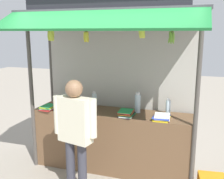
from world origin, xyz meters
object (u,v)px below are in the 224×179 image
at_px(magazine_stack_mid_left, 48,107).
at_px(magazine_stack_left, 126,113).
at_px(banana_bunch_inner_right, 142,33).
at_px(vendor_person, 75,127).
at_px(banana_bunch_inner_left, 86,37).
at_px(water_bottle_front_right, 138,103).
at_px(water_bottle_back_left, 94,100).
at_px(banana_bunch_leftmost, 172,37).
at_px(magazine_stack_front_left, 162,117).
at_px(magazine_stack_mid_right, 78,109).
at_px(water_bottle_back_right, 168,107).
at_px(banana_bunch_rightmost, 51,35).

relative_size(magazine_stack_mid_left, magazine_stack_left, 1.00).
distance_m(magazine_stack_mid_left, banana_bunch_inner_right, 1.92).
xyz_separation_m(banana_bunch_inner_right, vendor_person, (-0.76, -0.40, -1.19)).
bearing_deg(banana_bunch_inner_left, magazine_stack_left, 24.01).
bearing_deg(magazine_stack_mid_left, water_bottle_front_right, 10.82).
bearing_deg(water_bottle_back_left, water_bottle_front_right, -3.21).
height_order(banana_bunch_inner_right, banana_bunch_leftmost, same).
bearing_deg(water_bottle_back_left, banana_bunch_leftmost, -22.46).
distance_m(magazine_stack_front_left, banana_bunch_inner_left, 1.52).
bearing_deg(magazine_stack_front_left, magazine_stack_mid_left, -178.77).
relative_size(magazine_stack_mid_right, banana_bunch_leftmost, 0.81).
xyz_separation_m(water_bottle_back_right, magazine_stack_front_left, (-0.06, -0.23, -0.09)).
bearing_deg(banana_bunch_leftmost, magazine_stack_left, 160.02).
bearing_deg(water_bottle_front_right, banana_bunch_leftmost, -42.75).
bearing_deg(water_bottle_back_left, banana_bunch_inner_right, -30.67).
bearing_deg(water_bottle_back_left, magazine_stack_front_left, -13.46).
bearing_deg(magazine_stack_front_left, banana_bunch_inner_left, -166.76).
bearing_deg(magazine_stack_front_left, water_bottle_back_left, 166.54).
bearing_deg(banana_bunch_leftmost, water_bottle_back_right, 95.46).
distance_m(water_bottle_front_right, banana_bunch_inner_left, 1.26).
bearing_deg(banana_bunch_leftmost, banana_bunch_inner_right, -179.80).
relative_size(water_bottle_front_right, banana_bunch_rightmost, 1.07).
bearing_deg(water_bottle_back_left, magazine_stack_mid_right, -119.61).
height_order(magazine_stack_front_left, magazine_stack_left, magazine_stack_left).
height_order(water_bottle_back_left, magazine_stack_mid_left, water_bottle_back_left).
distance_m(banana_bunch_inner_right, banana_bunch_rightmost, 1.29).
bearing_deg(water_bottle_front_right, banana_bunch_inner_left, -143.13).
xyz_separation_m(banana_bunch_rightmost, banana_bunch_inner_left, (0.53, -0.00, -0.02)).
distance_m(water_bottle_back_left, magazine_stack_mid_right, 0.33).
distance_m(magazine_stack_mid_right, magazine_stack_mid_left, 0.51).
relative_size(water_bottle_back_left, banana_bunch_inner_left, 0.88).
xyz_separation_m(banana_bunch_inner_right, banana_bunch_rightmost, (-1.29, 0.00, -0.03)).
bearing_deg(banana_bunch_inner_right, magazine_stack_front_left, 42.41).
bearing_deg(banana_bunch_inner_right, banana_bunch_leftmost, 0.20).
bearing_deg(banana_bunch_leftmost, water_bottle_back_left, 157.54).
relative_size(magazine_stack_left, banana_bunch_inner_left, 0.92).
height_order(magazine_stack_mid_right, banana_bunch_rightmost, banana_bunch_rightmost).
distance_m(water_bottle_back_left, vendor_person, 0.92).
distance_m(magazine_stack_front_left, banana_bunch_rightmost, 1.93).
height_order(water_bottle_front_right, magazine_stack_left, water_bottle_front_right).
distance_m(magazine_stack_mid_right, vendor_person, 0.68).
bearing_deg(banana_bunch_inner_left, water_bottle_back_right, 23.49).
distance_m(magazine_stack_mid_left, banana_bunch_leftmost, 2.19).
height_order(banana_bunch_inner_right, vendor_person, banana_bunch_inner_right).
relative_size(magazine_stack_mid_right, vendor_person, 0.16).
height_order(water_bottle_back_right, banana_bunch_rightmost, banana_bunch_rightmost).
bearing_deg(water_bottle_back_right, magazine_stack_mid_left, -171.73).
distance_m(water_bottle_front_right, vendor_person, 1.08).
relative_size(water_bottle_back_right, banana_bunch_rightmost, 0.87).
height_order(water_bottle_front_right, vendor_person, vendor_person).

